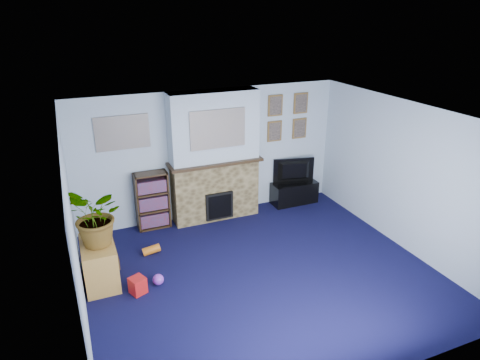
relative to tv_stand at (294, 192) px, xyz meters
name	(u,v)px	position (x,y,z in m)	size (l,w,h in m)	color
floor	(262,273)	(-1.69, -2.03, -0.23)	(5.00, 4.50, 0.01)	#0E0E35
ceiling	(265,117)	(-1.69, -2.03, 2.17)	(5.00, 4.50, 0.01)	white
wall_back	(211,154)	(-1.69, 0.22, 0.97)	(5.00, 0.04, 2.40)	#AFC2D3
wall_front	(366,293)	(-1.69, -4.28, 0.97)	(5.00, 0.04, 2.40)	#AFC2D3
wall_left	(74,235)	(-4.19, -2.03, 0.97)	(0.04, 4.50, 2.40)	#AFC2D3
wall_right	(403,176)	(0.81, -2.03, 0.97)	(0.04, 4.50, 2.40)	#AFC2D3
chimney_breast	(215,158)	(-1.69, 0.02, 0.96)	(1.72, 0.50, 2.40)	brown
collage_main	(218,129)	(-1.69, -0.19, 1.55)	(1.00, 0.03, 0.68)	gray
collage_left	(122,133)	(-3.24, 0.21, 1.55)	(0.90, 0.03, 0.58)	gray
portrait_tl	(275,106)	(-0.39, 0.20, 1.77)	(0.30, 0.03, 0.40)	brown
portrait_tr	(301,103)	(0.16, 0.20, 1.77)	(0.30, 0.03, 0.40)	brown
portrait_bl	(274,131)	(-0.39, 0.20, 1.27)	(0.30, 0.03, 0.40)	brown
portrait_br	(299,128)	(0.16, 0.20, 1.27)	(0.30, 0.03, 0.40)	brown
tv_stand	(294,192)	(0.00, 0.00, 0.00)	(0.93, 0.39, 0.44)	black
television	(295,171)	(0.00, 0.02, 0.46)	(0.84, 0.11, 0.48)	black
bookshelf	(152,202)	(-2.86, 0.08, 0.28)	(0.58, 0.28, 1.05)	#322212
sideboard	(99,261)	(-3.93, -1.31, 0.12)	(0.46, 0.82, 0.64)	#BC8A3C
potted_plant	(97,216)	(-3.88, -1.36, 0.85)	(0.79, 0.69, 0.88)	#26661E
mantel_clock	(216,157)	(-1.67, -0.03, 1.00)	(0.10, 0.06, 0.14)	gold
mantel_candle	(232,154)	(-1.37, -0.03, 1.01)	(0.05, 0.05, 0.15)	#B2BFC6
mantel_teddy	(190,161)	(-2.17, -0.03, 0.99)	(0.14, 0.14, 0.14)	gray
mantel_can	(252,153)	(-0.97, -0.03, 0.99)	(0.07, 0.07, 0.13)	red
green_crate	(95,264)	(-3.99, -1.03, -0.08)	(0.32, 0.26, 0.26)	#198C26
toy_ball	(158,279)	(-3.18, -1.70, -0.14)	(0.16, 0.16, 0.16)	purple
toy_block	(138,286)	(-3.49, -1.78, -0.12)	(0.20, 0.20, 0.24)	red
toy_tube	(151,250)	(-3.10, -0.83, -0.15)	(0.13, 0.13, 0.28)	orange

